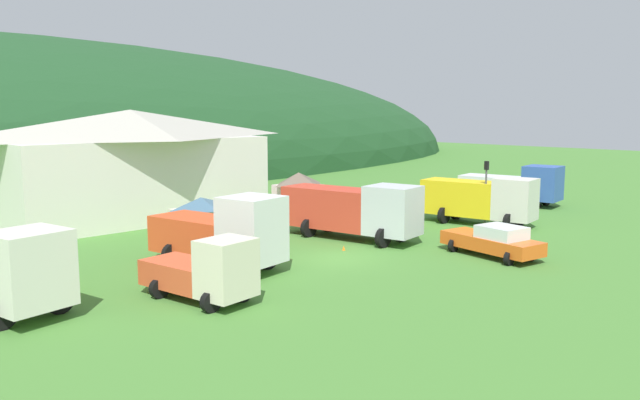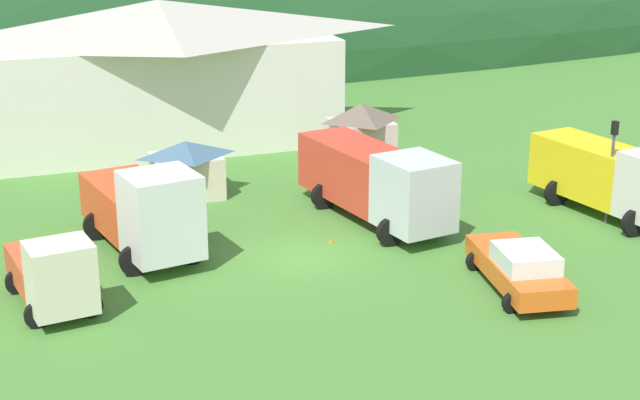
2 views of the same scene
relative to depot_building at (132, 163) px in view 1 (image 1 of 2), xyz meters
name	(u,v)px [view 1 (image 1 of 2)]	position (x,y,z in m)	size (l,w,h in m)	color
ground_plane	(336,259)	(1.28, -18.11, -3.84)	(200.00, 200.00, 0.00)	#477F33
depot_building	(132,163)	(0.00, 0.00, 0.00)	(18.71, 8.66, 7.45)	white
play_shed_cream	(201,218)	(-0.91, -9.48, -2.55)	(3.16, 2.57, 2.50)	beige
play_shed_pink	(299,195)	(7.82, -8.27, -2.17)	(2.93, 2.72, 3.24)	beige
light_truck_cream	(206,271)	(-7.51, -19.57, -2.60)	(2.86, 5.18, 2.63)	beige
heavy_rig_white	(225,232)	(-3.86, -15.78, -2.09)	(3.93, 7.27, 3.57)	white
tow_truck_silver	(354,209)	(5.59, -15.38, -2.05)	(3.97, 8.66, 3.29)	silver
flatbed_truck_yellow	(481,198)	(14.95, -18.04, -2.11)	(3.70, 7.56, 3.17)	silver
box_truck_blue	(517,185)	(24.65, -15.29, -2.25)	(3.94, 8.00, 3.18)	#3356AD
service_pickup_orange	(494,241)	(7.36, -23.41, -3.01)	(2.95, 5.59, 1.66)	orange
traffic_light_east	(486,187)	(14.25, -18.75, -1.24)	(0.20, 0.32, 4.24)	#4C4C51
traffic_cone_near_pickup	(344,250)	(2.99, -17.03, -3.84)	(0.36, 0.36, 0.50)	orange
traffic_cone_mid_row	(462,240)	(9.93, -19.88, -3.84)	(0.36, 0.36, 0.49)	orange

